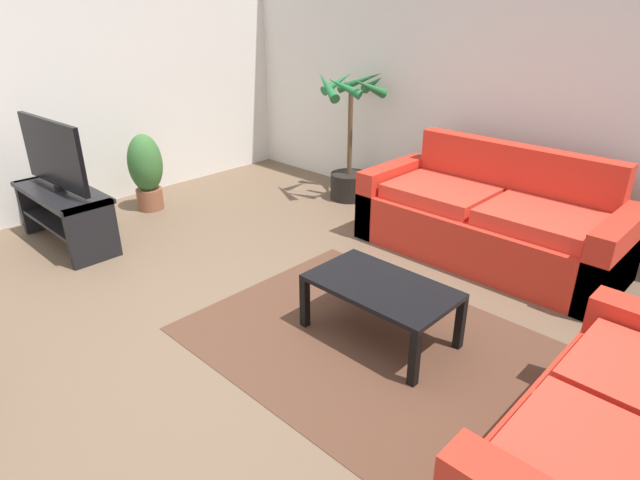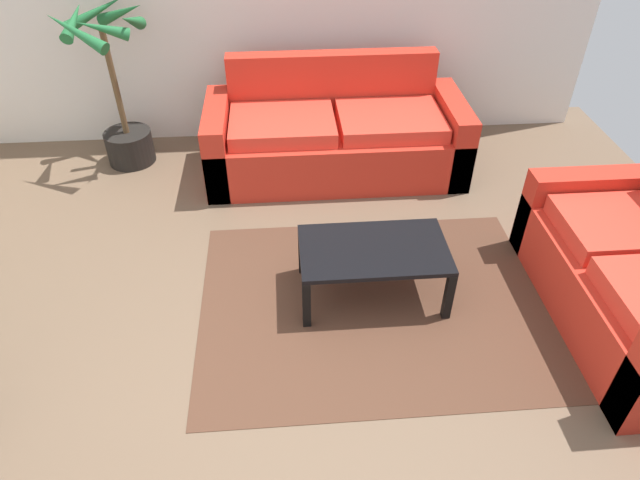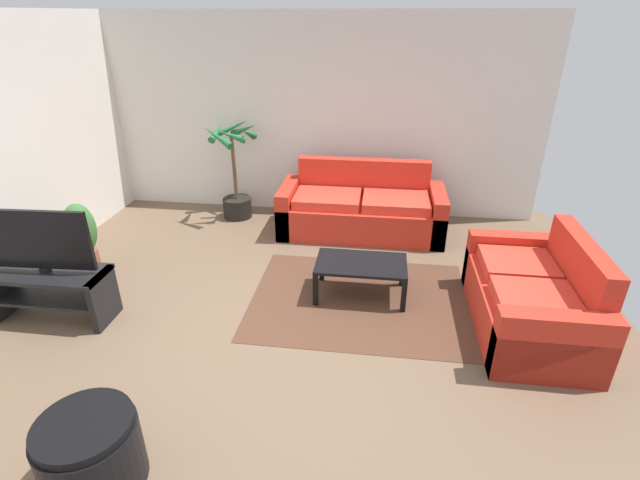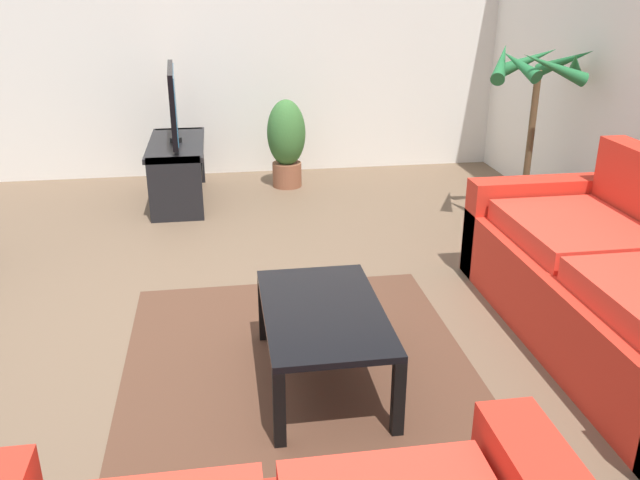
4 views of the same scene
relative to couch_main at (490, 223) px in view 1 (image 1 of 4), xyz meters
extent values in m
plane|color=brown|center=(-0.62, -2.28, -0.30)|extent=(6.60, 6.60, 0.00)
cube|color=silver|center=(-0.62, 0.72, 1.05)|extent=(6.00, 0.06, 2.70)
cube|color=silver|center=(-3.62, -2.28, 1.05)|extent=(0.06, 6.00, 2.70)
cube|color=red|center=(0.00, -0.03, -0.09)|extent=(2.12, 0.90, 0.42)
cube|color=red|center=(0.00, 0.34, 0.36)|extent=(1.76, 0.16, 0.48)
cube|color=red|center=(-0.97, -0.03, 0.01)|extent=(0.18, 0.90, 0.62)
cube|color=red|center=(0.97, -0.03, 0.01)|extent=(0.18, 0.90, 0.62)
cube|color=red|center=(-0.44, -0.08, 0.18)|extent=(0.84, 0.66, 0.12)
cube|color=red|center=(0.44, -0.08, 0.18)|extent=(0.84, 0.66, 0.12)
cube|color=red|center=(1.63, -1.91, -0.09)|extent=(0.90, 1.60, 0.42)
cube|color=red|center=(1.58, -2.22, 0.18)|extent=(0.66, 0.58, 0.12)
cube|color=black|center=(-2.79, -2.36, 0.19)|extent=(1.10, 0.45, 0.04)
cube|color=black|center=(-2.79, -2.36, -0.07)|extent=(1.02, 0.39, 0.03)
cube|color=black|center=(-3.31, -2.36, -0.05)|extent=(0.06, 0.41, 0.51)
cube|color=black|center=(-2.27, -2.36, -0.05)|extent=(0.06, 0.41, 0.51)
cube|color=black|center=(-2.79, -2.36, 0.53)|extent=(1.01, 0.09, 0.57)
cube|color=teal|center=(-2.79, -2.33, 0.53)|extent=(0.96, 0.06, 0.52)
cylinder|color=black|center=(-2.79, -2.36, 0.23)|extent=(0.10, 0.10, 0.04)
cube|color=black|center=(0.08, -1.58, 0.07)|extent=(0.92, 0.54, 0.03)
cube|color=black|center=(-0.35, -1.82, -0.12)|extent=(0.05, 0.05, 0.35)
cube|color=black|center=(0.51, -1.82, -0.12)|extent=(0.05, 0.05, 0.35)
cube|color=black|center=(-0.35, -1.33, -0.12)|extent=(0.05, 0.05, 0.35)
cube|color=black|center=(0.51, -1.33, -0.12)|extent=(0.05, 0.05, 0.35)
cube|color=#513323|center=(0.08, -1.68, -0.30)|extent=(2.20, 1.70, 0.01)
cylinder|color=black|center=(-1.78, 0.27, -0.16)|extent=(0.40, 0.40, 0.28)
cylinder|color=brown|center=(-1.78, 0.27, 0.42)|extent=(0.05, 0.05, 0.88)
cone|color=#216A37|center=(-1.54, 0.26, 0.92)|extent=(0.12, 0.49, 0.27)
cone|color=#216A37|center=(-1.67, 0.47, 0.92)|extent=(0.46, 0.32, 0.26)
cone|color=#216A37|center=(-1.87, 0.50, 0.92)|extent=(0.51, 0.27, 0.28)
cone|color=#216A37|center=(-1.99, 0.29, 0.92)|extent=(0.14, 0.42, 0.24)
cone|color=#216A37|center=(-1.90, 0.04, 0.92)|extent=(0.51, 0.33, 0.28)
cone|color=#216A37|center=(-1.72, 0.09, 0.92)|extent=(0.39, 0.22, 0.23)
cylinder|color=brown|center=(-3.06, -1.41, -0.19)|extent=(0.26, 0.26, 0.22)
ellipsoid|color=#396D32|center=(-3.06, -1.41, 0.19)|extent=(0.34, 0.34, 0.59)
camera|label=1|loc=(1.79, -3.91, 1.70)|focal=29.63mm
camera|label=2|loc=(-0.46, -4.18, 2.26)|focal=31.27mm
camera|label=3|loc=(0.21, -5.72, 2.35)|focal=26.12mm
camera|label=4|loc=(2.73, -2.00, 1.49)|focal=37.22mm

